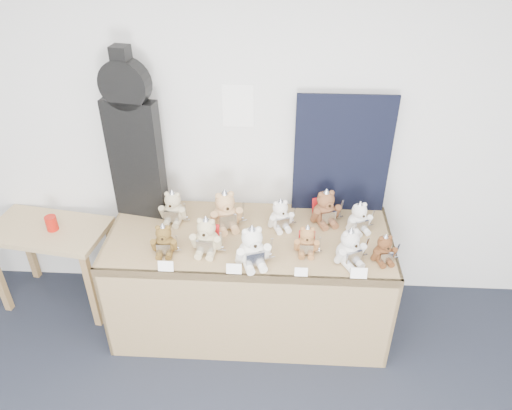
# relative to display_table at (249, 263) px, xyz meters

# --- Properties ---
(room_shell) EXTENTS (6.00, 6.00, 6.00)m
(room_shell) POSITION_rel_display_table_xyz_m (-0.10, 0.51, 0.92)
(room_shell) COLOR silver
(room_shell) RESTS_ON floor
(display_table) EXTENTS (1.93, 0.81, 0.80)m
(display_table) POSITION_rel_display_table_xyz_m (0.00, 0.00, 0.00)
(display_table) COLOR olive
(display_table) RESTS_ON floor
(side_table) EXTENTS (0.90, 0.59, 0.70)m
(side_table) POSITION_rel_display_table_xyz_m (-1.49, 0.23, -0.05)
(side_table) COLOR tan
(side_table) RESTS_ON floor
(guitar_case) EXTENTS (0.38, 0.17, 1.20)m
(guitar_case) POSITION_rel_display_table_xyz_m (-0.78, 0.32, 0.76)
(guitar_case) COLOR black
(guitar_case) RESTS_ON display_table
(navy_board) EXTENTS (0.66, 0.02, 0.88)m
(navy_board) POSITION_rel_display_table_xyz_m (0.61, 0.44, 0.61)
(navy_board) COLOR black
(navy_board) RESTS_ON display_table
(red_cup) EXTENTS (0.08, 0.08, 0.11)m
(red_cup) POSITION_rel_display_table_xyz_m (-1.43, 0.21, 0.12)
(red_cup) COLOR #B5150C
(red_cup) RESTS_ON side_table
(teddy_front_far_left) EXTENTS (0.19, 0.16, 0.24)m
(teddy_front_far_left) POSITION_rel_display_table_xyz_m (-0.53, -0.12, 0.27)
(teddy_front_far_left) COLOR brown
(teddy_front_far_left) RESTS_ON display_table
(teddy_front_left) EXTENTS (0.23, 0.20, 0.29)m
(teddy_front_left) POSITION_rel_display_table_xyz_m (-0.26, -0.09, 0.28)
(teddy_front_left) COLOR #BFB086
(teddy_front_left) RESTS_ON display_table
(teddy_front_centre) EXTENTS (0.26, 0.24, 0.31)m
(teddy_front_centre) POSITION_rel_display_table_xyz_m (0.04, -0.20, 0.29)
(teddy_front_centre) COLOR white
(teddy_front_centre) RESTS_ON display_table
(teddy_front_right) EXTENTS (0.18, 0.15, 0.22)m
(teddy_front_right) POSITION_rel_display_table_xyz_m (0.38, -0.07, 0.26)
(teddy_front_right) COLOR #99653A
(teddy_front_right) RESTS_ON display_table
(teddy_front_far_right) EXTENTS (0.23, 0.22, 0.28)m
(teddy_front_far_right) POSITION_rel_display_table_xyz_m (0.64, -0.15, 0.28)
(teddy_front_far_right) COLOR silver
(teddy_front_far_right) RESTS_ON display_table
(teddy_front_end) EXTENTS (0.18, 0.16, 0.22)m
(teddy_front_end) POSITION_rel_display_table_xyz_m (0.86, -0.13, 0.26)
(teddy_front_end) COLOR #58341E
(teddy_front_end) RESTS_ON display_table
(teddy_back_left) EXTENTS (0.22, 0.18, 0.27)m
(teddy_back_left) POSITION_rel_display_table_xyz_m (-0.54, 0.23, 0.28)
(teddy_back_left) COLOR #BFB08B
(teddy_back_left) RESTS_ON display_table
(teddy_back_centre_left) EXTENTS (0.26, 0.24, 0.31)m
(teddy_back_centre_left) POSITION_rel_display_table_xyz_m (-0.17, 0.18, 0.30)
(teddy_back_centre_left) COLOR tan
(teddy_back_centre_left) RESTS_ON display_table
(teddy_back_centre_right) EXTENTS (0.20, 0.19, 0.24)m
(teddy_back_centre_right) POSITION_rel_display_table_xyz_m (0.21, 0.19, 0.27)
(teddy_back_centre_right) COLOR white
(teddy_back_centre_right) RESTS_ON display_table
(teddy_back_right) EXTENTS (0.24, 0.22, 0.29)m
(teddy_back_right) POSITION_rel_display_table_xyz_m (0.52, 0.27, 0.28)
(teddy_back_right) COLOR brown
(teddy_back_right) RESTS_ON display_table
(teddy_back_end) EXTENTS (0.20, 0.19, 0.24)m
(teddy_back_end) POSITION_rel_display_table_xyz_m (0.74, 0.19, 0.27)
(teddy_back_end) COLOR white
(teddy_back_end) RESTS_ON display_table
(entry_card_a) EXTENTS (0.10, 0.02, 0.07)m
(entry_card_a) POSITION_rel_display_table_xyz_m (-0.49, -0.30, 0.21)
(entry_card_a) COLOR white
(entry_card_a) RESTS_ON display_table
(entry_card_b) EXTENTS (0.09, 0.02, 0.07)m
(entry_card_b) POSITION_rel_display_table_xyz_m (-0.07, -0.31, 0.21)
(entry_card_b) COLOR white
(entry_card_b) RESTS_ON display_table
(entry_card_c) EXTENTS (0.08, 0.02, 0.06)m
(entry_card_c) POSITION_rel_display_table_xyz_m (0.34, -0.31, 0.20)
(entry_card_c) COLOR white
(entry_card_c) RESTS_ON display_table
(entry_card_d) EXTENTS (0.10, 0.02, 0.07)m
(entry_card_d) POSITION_rel_display_table_xyz_m (0.69, -0.31, 0.21)
(entry_card_d) COLOR white
(entry_card_d) RESTS_ON display_table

